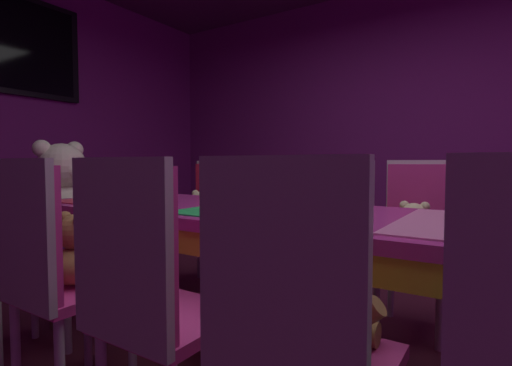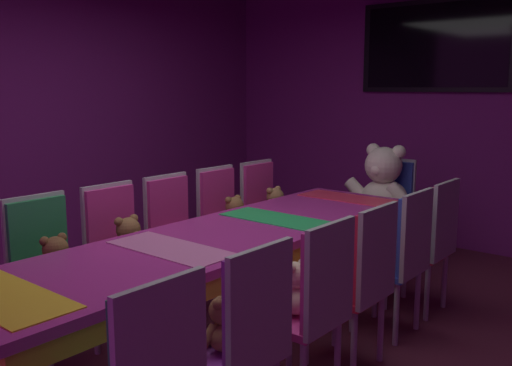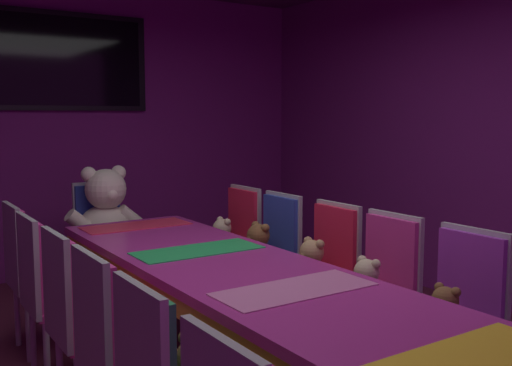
% 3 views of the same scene
% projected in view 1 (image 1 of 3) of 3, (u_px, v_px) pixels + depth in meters
% --- Properties ---
extents(wall_right, '(0.12, 6.40, 2.80)m').
position_uv_depth(wall_right, '(428.00, 120.00, 3.86)').
color(wall_right, '#721E72').
rests_on(wall_right, ground_plane).
extents(banquet_table, '(0.90, 3.38, 0.75)m').
position_uv_depth(banquet_table, '(326.00, 232.00, 1.72)').
color(banquet_table, '#B22D8C').
rests_on(banquet_table, ground_plane).
extents(chair_left_2, '(0.42, 0.41, 0.98)m').
position_uv_depth(chair_left_2, '(292.00, 321.00, 0.91)').
color(chair_left_2, '#CC338C').
rests_on(chair_left_2, ground_plane).
extents(teddy_left_2, '(0.27, 0.35, 0.33)m').
position_uv_depth(teddy_left_2, '(318.00, 301.00, 1.03)').
color(teddy_left_2, olive).
rests_on(teddy_left_2, chair_left_2).
extents(chair_left_3, '(0.42, 0.41, 0.98)m').
position_uv_depth(chair_left_3, '(142.00, 283.00, 1.19)').
color(chair_left_3, '#CC338C').
rests_on(chair_left_3, ground_plane).
extents(chair_left_4, '(0.42, 0.41, 0.98)m').
position_uv_depth(chair_left_4, '(43.00, 259.00, 1.48)').
color(chair_left_4, '#CC338C').
rests_on(chair_left_4, ground_plane).
extents(teddy_left_4, '(0.25, 0.32, 0.31)m').
position_uv_depth(teddy_left_4, '(78.00, 254.00, 1.60)').
color(teddy_left_4, olive).
rests_on(teddy_left_4, chair_left_4).
extents(teddy_left_5, '(0.26, 0.33, 0.31)m').
position_uv_depth(teddy_left_5, '(20.00, 239.00, 1.90)').
color(teddy_left_5, '#9E7247').
rests_on(teddy_left_5, chair_left_5).
extents(chair_right_2, '(0.42, 0.41, 0.98)m').
position_uv_depth(chair_right_2, '(418.00, 226.00, 2.28)').
color(chair_right_2, '#CC338C').
rests_on(chair_right_2, ground_plane).
extents(teddy_right_2, '(0.24, 0.31, 0.29)m').
position_uv_depth(teddy_right_2, '(413.00, 231.00, 2.16)').
color(teddy_right_2, beige).
rests_on(teddy_right_2, chair_right_2).
extents(chair_right_3, '(0.42, 0.41, 0.98)m').
position_uv_depth(chair_right_3, '(339.00, 219.00, 2.55)').
color(chair_right_3, red).
rests_on(chair_right_3, ground_plane).
extents(teddy_right_3, '(0.26, 0.34, 0.32)m').
position_uv_depth(teddy_right_3, '(331.00, 222.00, 2.43)').
color(teddy_right_3, tan).
rests_on(teddy_right_3, chair_right_3).
extents(chair_right_4, '(0.42, 0.41, 0.98)m').
position_uv_depth(chair_right_4, '(264.00, 213.00, 2.84)').
color(chair_right_4, '#2D47B2').
rests_on(chair_right_4, ground_plane).
extents(teddy_right_4, '(0.27, 0.35, 0.33)m').
position_uv_depth(teddy_right_4, '(253.00, 215.00, 2.72)').
color(teddy_right_4, brown).
rests_on(teddy_right_4, chair_right_4).
extents(chair_right_5, '(0.42, 0.41, 0.98)m').
position_uv_depth(chair_right_5, '(211.00, 209.00, 3.11)').
color(chair_right_5, red).
rests_on(chair_right_5, ground_plane).
extents(teddy_right_5, '(0.24, 0.31, 0.30)m').
position_uv_depth(teddy_right_5, '(199.00, 212.00, 2.99)').
color(teddy_right_5, beige).
rests_on(teddy_right_5, chair_right_5).
extents(throne_chair, '(0.41, 0.42, 0.98)m').
position_uv_depth(throne_chair, '(51.00, 212.00, 2.94)').
color(throne_chair, '#2D47B2').
rests_on(throne_chair, ground_plane).
extents(king_teddy_bear, '(0.71, 0.55, 0.67)m').
position_uv_depth(king_teddy_bear, '(64.00, 193.00, 2.84)').
color(king_teddy_bear, silver).
rests_on(king_teddy_bear, throne_chair).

